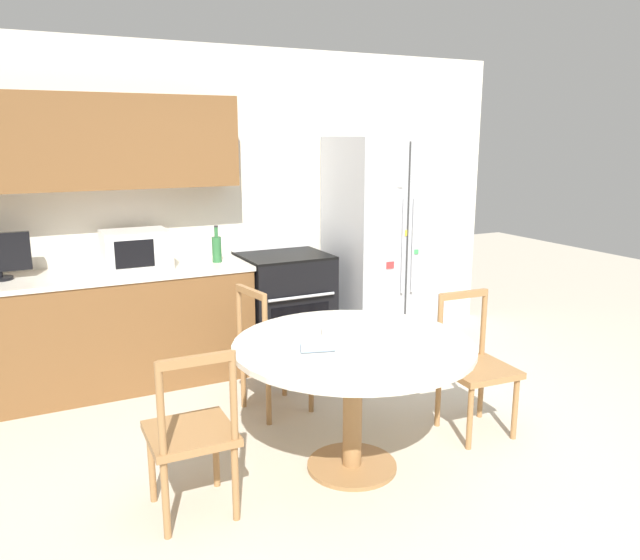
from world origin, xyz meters
TOP-DOWN VIEW (x-y plane):
  - ground_plane at (0.00, 0.00)m, footprint 14.00×14.00m
  - back_wall at (-0.30, 2.59)m, footprint 5.20×0.44m
  - kitchen_counter at (-1.14, 2.29)m, footprint 2.14×0.64m
  - refrigerator at (1.22, 2.20)m, footprint 0.84×0.80m
  - oven_range at (0.29, 2.26)m, footprint 0.70×0.68m
  - microwave at (-0.90, 2.33)m, footprint 0.48×0.38m
  - counter_bottle at (-0.28, 2.28)m, footprint 0.07×0.07m
  - dining_table at (-0.09, 0.41)m, footprint 1.35×1.35m
  - dining_chair_left at (-1.03, 0.37)m, footprint 0.43×0.43m
  - dining_chair_right at (0.84, 0.47)m, footprint 0.44×0.44m
  - dining_chair_far at (-0.20, 1.33)m, footprint 0.48×0.48m
  - candle_glass at (-0.15, 0.58)m, footprint 0.09×0.09m
  - folded_napkin at (-0.34, 0.36)m, footprint 0.19×0.10m

SIDE VIEW (x-z plane):
  - ground_plane at x=0.00m, z-range 0.00..0.00m
  - dining_chair_left at x=-1.03m, z-range -0.02..0.89m
  - dining_chair_right at x=0.84m, z-range -0.02..0.89m
  - dining_chair_far at x=-0.20m, z-range -0.02..0.89m
  - kitchen_counter at x=-1.14m, z-range 0.00..0.90m
  - oven_range at x=0.29m, z-range -0.07..1.01m
  - dining_table at x=-0.09m, z-range 0.25..1.02m
  - folded_napkin at x=-0.34m, z-range 0.76..0.82m
  - candle_glass at x=-0.15m, z-range 0.76..0.85m
  - refrigerator at x=1.22m, z-range 0.00..1.88m
  - counter_bottle at x=-0.28m, z-range 0.86..1.16m
  - microwave at x=-0.90m, z-range 0.90..1.19m
  - back_wall at x=-0.30m, z-range 0.14..2.74m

